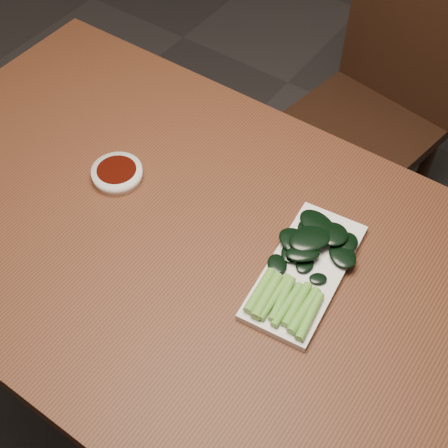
% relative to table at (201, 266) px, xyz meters
% --- Properties ---
extents(ground, '(6.00, 6.00, 0.00)m').
position_rel_table_xyz_m(ground, '(0.00, 0.00, -0.68)').
color(ground, '#312F2F').
rests_on(ground, ground).
extents(table, '(1.40, 0.80, 0.75)m').
position_rel_table_xyz_m(table, '(0.00, 0.00, 0.00)').
color(table, '#4C2615').
rests_on(table, ground).
extents(chair_far, '(0.45, 0.45, 0.89)m').
position_rel_table_xyz_m(chair_far, '(-0.01, 0.85, -0.19)').
color(chair_far, black).
rests_on(chair_far, ground).
extents(sauce_bowl, '(0.10, 0.10, 0.03)m').
position_rel_table_xyz_m(sauce_bowl, '(-0.23, 0.04, 0.08)').
color(sauce_bowl, silver).
rests_on(sauce_bowl, table).
extents(serving_plate, '(0.16, 0.30, 0.01)m').
position_rel_table_xyz_m(serving_plate, '(0.19, 0.06, 0.08)').
color(serving_plate, silver).
rests_on(serving_plate, table).
extents(gai_lan, '(0.16, 0.26, 0.03)m').
position_rel_table_xyz_m(gai_lan, '(0.19, 0.06, 0.10)').
color(gai_lan, '#63A338').
rests_on(gai_lan, serving_plate).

